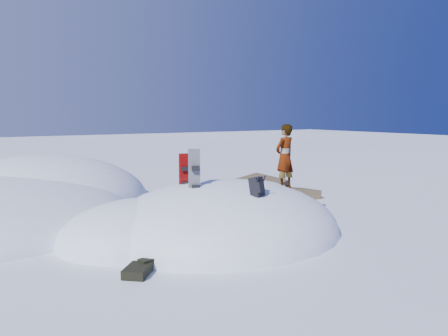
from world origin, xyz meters
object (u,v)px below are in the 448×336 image
snowboard_red (184,178)px  backpack (257,187)px  person (285,157)px  snowboard_dark (195,180)px

snowboard_red → backpack: snowboard_red is taller
backpack → person: 2.42m
backpack → snowboard_dark: bearing=108.8°
snowboard_red → backpack: (1.04, -2.04, -0.05)m
backpack → person: size_ratio=0.29×
snowboard_red → snowboard_dark: bearing=-80.0°
snowboard_red → person: person is taller
snowboard_dark → person: (3.09, 0.03, 0.45)m
snowboard_dark → backpack: 1.69m
person → snowboard_red: bearing=-24.7°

